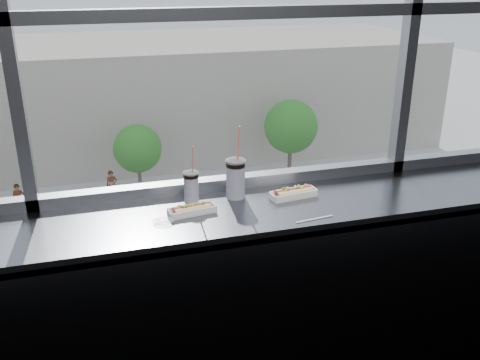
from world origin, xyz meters
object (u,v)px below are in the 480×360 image
object	(u,v)px
wrapper	(164,221)
car_far_b	(122,207)
car_near_d	(287,269)
car_near_e	(459,243)
pedestrian_d	(240,169)
tree_right	(291,127)
pedestrian_b	(112,183)
hotdog_tray_left	(192,209)
pedestrian_c	(186,183)
tree_center	(138,149)
loose_straw	(314,219)
soda_cup_left	(191,185)
hotdog_tray_right	(293,193)
pedestrian_a	(18,197)
soda_cup_right	(236,177)

from	to	relation	value
wrapper	car_far_b	world-z (taller)	wrapper
car_near_d	car_near_e	xyz separation A→B (m)	(8.66, 0.00, -0.04)
pedestrian_d	tree_right	size ratio (longest dim) A/B	0.41
pedestrian_b	hotdog_tray_left	bearing A→B (deg)	-90.65
wrapper	car_far_b	size ratio (longest dim) A/B	0.02
car_near_d	tree_right	world-z (taller)	tree_right
wrapper	pedestrian_c	xyz separation A→B (m)	(4.79, 27.20, -11.14)
pedestrian_d	tree_center	distance (m)	6.61
car_far_b	pedestrian_c	xyz separation A→B (m)	(4.00, 2.86, -0.21)
car_far_b	loose_straw	bearing A→B (deg)	173.37
car_far_b	pedestrian_d	distance (m)	8.61
soda_cup_left	tree_center	xyz separation A→B (m)	(1.97, 28.12, -9.13)
pedestrian_c	soda_cup_left	bearing A→B (deg)	80.30
soda_cup_left	car_far_b	distance (m)	26.52
tree_center	hotdog_tray_right	bearing A→B (deg)	-92.96
pedestrian_c	pedestrian_d	world-z (taller)	pedestrian_d
pedestrian_c	pedestrian_d	bearing A→B (deg)	-164.42
pedestrian_d	tree_right	distance (m)	4.19
car_far_b	pedestrian_a	xyz separation A→B (m)	(-5.47, 3.09, -0.02)
pedestrian_a	hotdog_tray_right	bearing A→B (deg)	-78.88
car_far_b	car_near_d	size ratio (longest dim) A/B	1.15
car_near_d	pedestrian_b	distance (m)	13.59
soda_cup_left	car_near_d	distance (m)	20.80
wrapper	tree_center	xyz separation A→B (m)	(2.15, 28.34, -9.05)
car_far_b	tree_right	xyz separation A→B (m)	(11.05, 4.00, 2.46)
soda_cup_left	loose_straw	size ratio (longest dim) A/B	1.52
pedestrian_a	pedestrian_c	bearing A→B (deg)	-1.34
car_near_e	pedestrian_b	xyz separation A→B (m)	(-15.33, 11.85, 0.14)
tree_center	tree_right	world-z (taller)	tree_right
car_near_d	soda_cup_right	bearing A→B (deg)	151.63
pedestrian_a	car_near_d	bearing A→B (deg)	-43.17
car_far_b	car_near_e	xyz separation A→B (m)	(15.01, -8.00, -0.18)
car_far_b	pedestrian_b	distance (m)	3.86
hotdog_tray_left	tree_center	distance (m)	29.76
hotdog_tray_right	car_near_e	distance (m)	24.80
car_near_d	tree_center	size ratio (longest dim) A/B	1.30
hotdog_tray_left	soda_cup_left	bearing A→B (deg)	71.43
soda_cup_right	pedestrian_d	size ratio (longest dim) A/B	0.18
wrapper	car_near_e	distance (m)	25.30
pedestrian_d	tree_center	world-z (taller)	tree_center
loose_straw	car_far_b	distance (m)	26.82
hotdog_tray_left	loose_straw	size ratio (longest dim) A/B	1.20
loose_straw	tree_right	bearing A→B (deg)	61.87
car_far_b	tree_center	xyz separation A→B (m)	(1.36, 4.00, 1.88)
loose_straw	car_far_b	world-z (taller)	loose_straw
loose_straw	pedestrian_a	size ratio (longest dim) A/B	0.09
hotdog_tray_left	pedestrian_a	world-z (taller)	hotdog_tray_left
hotdog_tray_left	hotdog_tray_right	distance (m)	0.54
hotdog_tray_left	pedestrian_b	size ratio (longest dim) A/B	0.11
tree_right	pedestrian_b	bearing A→B (deg)	-179.22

